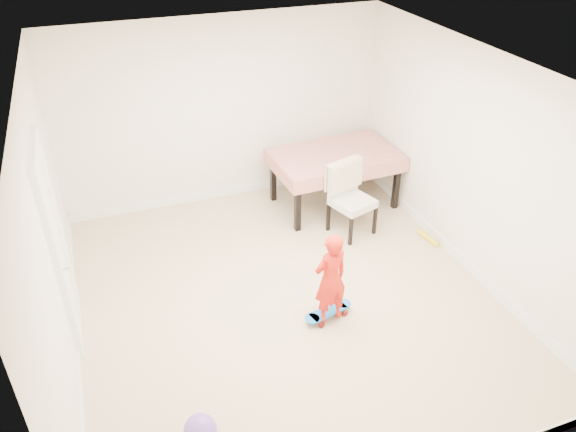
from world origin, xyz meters
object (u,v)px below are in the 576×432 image
object	(u,v)px
dining_table	(334,179)
skateboard	(328,314)
child	(330,282)
balloon	(200,430)
dining_chair	(353,200)

from	to	relation	value
dining_table	skateboard	world-z (taller)	dining_table
dining_table	child	distance (m)	2.49
dining_table	balloon	xyz separation A→B (m)	(-2.67, -3.24, -0.26)
dining_chair	child	size ratio (longest dim) A/B	0.91
skateboard	child	bearing A→B (deg)	-121.97
child	skateboard	bearing A→B (deg)	-119.23
skateboard	child	world-z (taller)	child
skateboard	balloon	bearing A→B (deg)	-161.55
dining_table	dining_chair	size ratio (longest dim) A/B	1.75
dining_table	balloon	world-z (taller)	dining_table
child	balloon	xyz separation A→B (m)	(-1.61, -0.99, -0.39)
dining_chair	skateboard	size ratio (longest dim) A/B	1.67
dining_table	skateboard	size ratio (longest dim) A/B	2.92
child	dining_table	bearing A→B (deg)	-126.80
dining_chair	skateboard	world-z (taller)	dining_chair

